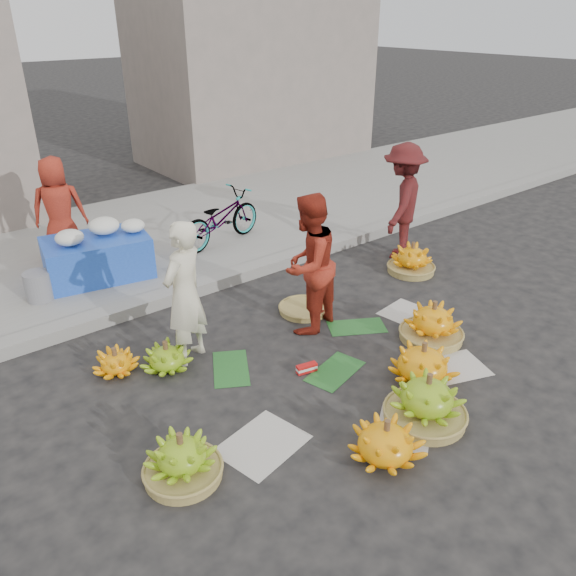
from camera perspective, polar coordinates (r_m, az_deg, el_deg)
ground at (r=5.94m, az=4.20°, el=-7.25°), size 80.00×80.00×0.00m
curb at (r=7.45m, az=-7.20°, el=0.69°), size 40.00×0.25×0.15m
sidewalk at (r=9.18m, az=-14.15°, el=5.08°), size 40.00×4.00×0.12m
building_right at (r=13.80m, az=-3.68°, el=23.19°), size 5.00×3.00×5.00m
newspaper_scatter at (r=5.49m, az=9.91°, el=-10.78°), size 3.20×1.80×0.00m
banana_leaves at (r=6.00m, az=2.20°, el=-6.73°), size 2.00×1.00×0.00m
banana_bunch_0 at (r=4.60m, az=-10.73°, el=-16.68°), size 0.70×0.70×0.43m
banana_bunch_1 at (r=4.75m, az=9.88°, el=-15.13°), size 0.68×0.68×0.39m
banana_bunch_2 at (r=5.17m, az=13.91°, el=-10.99°), size 0.83×0.83×0.49m
banana_bunch_3 at (r=5.69m, az=13.51°, el=-7.39°), size 0.83×0.83×0.42m
banana_bunch_4 at (r=6.37m, az=14.47°, el=-3.45°), size 0.69×0.69×0.47m
banana_bunch_5 at (r=7.94m, az=12.47°, el=2.86°), size 0.64×0.64×0.44m
banana_bunch_6 at (r=5.85m, az=-12.23°, el=-6.86°), size 0.53×0.53×0.32m
banana_bunch_7 at (r=5.94m, az=-17.09°, el=-7.19°), size 0.47×0.47×0.28m
basket_spare at (r=6.80m, az=1.58°, el=-2.15°), size 0.72×0.72×0.07m
incense_stack at (r=5.71m, az=1.91°, el=-8.14°), size 0.22×0.11×0.09m
vendor_cream at (r=5.66m, az=-10.49°, el=-0.57°), size 0.66×0.56×1.52m
vendor_red at (r=6.13m, az=2.07°, el=2.40°), size 0.93×0.82×1.59m
man_striped at (r=8.24m, az=11.51°, el=8.59°), size 1.24×1.07×1.66m
flower_table at (r=7.70m, az=-18.74°, el=3.24°), size 1.42×1.02×0.75m
grey_bucket at (r=7.39m, az=-24.01°, el=0.17°), size 0.32×0.32×0.36m
flower_vendor at (r=8.34m, az=-22.26°, el=7.43°), size 0.83×0.71×1.44m
bicycle at (r=8.42m, az=-6.86°, el=7.06°), size 0.83×1.58×0.79m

